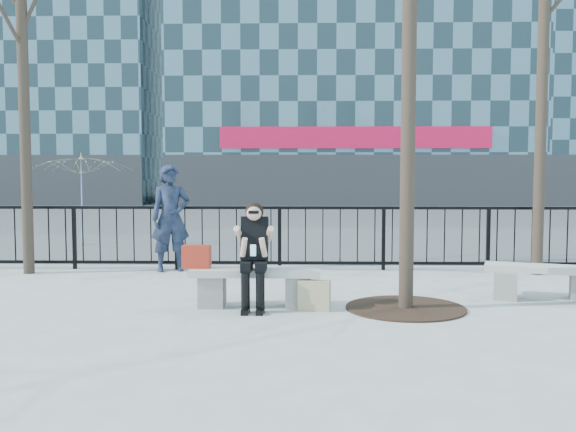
{
  "coord_description": "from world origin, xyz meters",
  "views": [
    {
      "loc": [
        0.62,
        -8.06,
        1.76
      ],
      "look_at": [
        0.4,
        0.8,
        1.1
      ],
      "focal_mm": 40.0,
      "sensor_mm": 36.0,
      "label": 1
    }
  ],
  "objects_px": {
    "seated_woman": "(254,256)",
    "standing_man": "(171,218)",
    "bench_main": "(255,283)",
    "bench_second": "(544,278)"
  },
  "relations": [
    {
      "from": "seated_woman",
      "to": "standing_man",
      "type": "relative_size",
      "value": 0.73
    },
    {
      "from": "bench_main",
      "to": "standing_man",
      "type": "distance_m",
      "value": 3.31
    },
    {
      "from": "bench_main",
      "to": "seated_woman",
      "type": "bearing_deg",
      "value": -90.0
    },
    {
      "from": "bench_main",
      "to": "standing_man",
      "type": "xyz_separation_m",
      "value": [
        -1.66,
        2.8,
        0.61
      ]
    },
    {
      "from": "bench_main",
      "to": "seated_woman",
      "type": "distance_m",
      "value": 0.4
    },
    {
      "from": "seated_woman",
      "to": "bench_main",
      "type": "bearing_deg",
      "value": 90.0
    },
    {
      "from": "seated_woman",
      "to": "standing_man",
      "type": "height_order",
      "value": "standing_man"
    },
    {
      "from": "bench_second",
      "to": "seated_woman",
      "type": "height_order",
      "value": "seated_woman"
    },
    {
      "from": "bench_main",
      "to": "bench_second",
      "type": "height_order",
      "value": "bench_main"
    },
    {
      "from": "bench_second",
      "to": "bench_main",
      "type": "bearing_deg",
      "value": -153.84
    }
  ]
}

